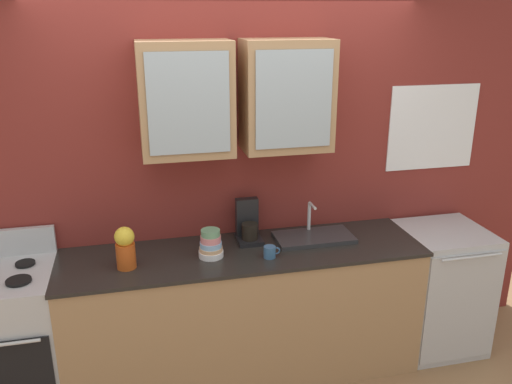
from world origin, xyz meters
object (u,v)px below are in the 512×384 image
(cup_near_sink, at_px, (270,252))
(dishwasher, at_px, (439,288))
(sink_faucet, at_px, (314,237))
(vase, at_px, (125,247))
(stove_range, at_px, (7,342))
(bowl_stack, at_px, (211,245))
(coffee_maker, at_px, (248,225))

(cup_near_sink, distance_m, dishwasher, 1.45)
(sink_faucet, relative_size, vase, 2.00)
(sink_faucet, bearing_deg, cup_near_sink, -150.56)
(stove_range, height_order, bowl_stack, bowl_stack)
(stove_range, height_order, coffee_maker, coffee_maker)
(vase, bearing_deg, sink_faucet, 6.44)
(bowl_stack, bearing_deg, stove_range, 178.65)
(stove_range, distance_m, vase, 0.98)
(stove_range, bearing_deg, coffee_maker, 6.00)
(cup_near_sink, bearing_deg, bowl_stack, 164.42)
(sink_faucet, relative_size, dishwasher, 0.58)
(vase, bearing_deg, stove_range, 174.97)
(sink_faucet, distance_m, cup_near_sink, 0.42)
(bowl_stack, xyz_separation_m, coffee_maker, (0.29, 0.20, 0.03))
(stove_range, bearing_deg, vase, -5.03)
(stove_range, bearing_deg, cup_near_sink, -4.55)
(sink_faucet, xyz_separation_m, vase, (-1.26, -0.14, 0.12))
(dishwasher, height_order, coffee_maker, coffee_maker)
(stove_range, relative_size, coffee_maker, 3.84)
(vase, distance_m, cup_near_sink, 0.90)
(coffee_maker, bearing_deg, sink_faucet, -11.71)
(cup_near_sink, height_order, coffee_maker, coffee_maker)
(cup_near_sink, bearing_deg, vase, 175.85)
(stove_range, xyz_separation_m, sink_faucet, (2.04, 0.08, 0.48))
(vase, bearing_deg, dishwasher, 1.62)
(stove_range, height_order, dishwasher, stove_range)
(stove_range, bearing_deg, dishwasher, -0.08)
(vase, xyz_separation_m, coffee_maker, (0.82, 0.24, -0.03))
(coffee_maker, bearing_deg, stove_range, -174.00)
(vase, distance_m, dishwasher, 2.33)
(vase, height_order, coffee_maker, coffee_maker)
(stove_range, distance_m, bowl_stack, 1.41)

